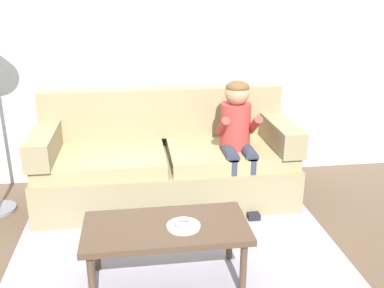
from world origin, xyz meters
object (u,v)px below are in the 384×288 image
at_px(coffee_table, 166,232).
at_px(person_child, 238,132).
at_px(donut, 184,222).
at_px(couch, 166,162).
at_px(toy_controller, 115,249).

height_order(coffee_table, person_child, person_child).
distance_m(coffee_table, donut, 0.14).
xyz_separation_m(coffee_table, donut, (0.11, -0.04, 0.08)).
bearing_deg(couch, coffee_table, -94.64).
height_order(couch, donut, couch).
bearing_deg(coffee_table, donut, -18.37).
distance_m(couch, person_child, 0.71).
distance_m(coffee_table, toy_controller, 0.63).
bearing_deg(toy_controller, couch, 85.66).
bearing_deg(couch, toy_controller, -117.59).
relative_size(coffee_table, donut, 8.62).
relative_size(couch, coffee_table, 2.16).
relative_size(couch, toy_controller, 9.88).
bearing_deg(toy_controller, donut, -19.66).
bearing_deg(coffee_table, person_child, 56.00).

